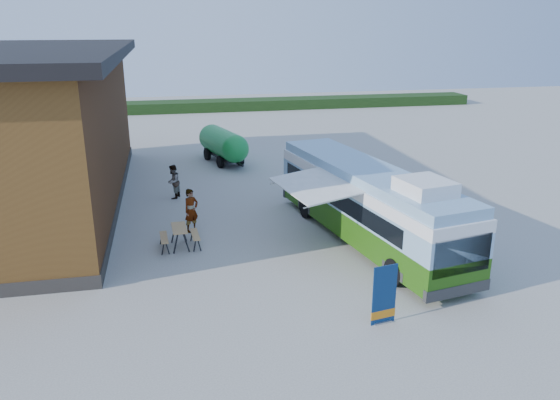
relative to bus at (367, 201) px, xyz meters
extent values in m
plane|color=#BCB7AD|center=(-3.78, -2.20, -1.72)|extent=(100.00, 100.00, 0.00)
cube|color=brown|center=(-14.28, 7.80, 1.78)|extent=(8.00, 20.00, 7.00)
cube|color=black|center=(-14.28, 7.80, 5.53)|extent=(9.60, 21.20, 0.50)
cube|color=#332D28|center=(-14.28, 7.80, -1.47)|extent=(8.10, 20.10, 0.50)
cube|color=#264419|center=(4.22, 35.80, -1.22)|extent=(40.00, 3.00, 1.00)
cube|color=#387012|center=(-0.01, 0.07, -0.84)|extent=(4.49, 11.91, 1.07)
cube|color=#82ACCB|center=(-0.01, 0.07, 0.13)|extent=(4.49, 11.91, 0.87)
cube|color=black|center=(-1.29, 0.33, 0.13)|extent=(1.78, 9.57, 0.68)
cube|color=black|center=(1.09, 0.77, 0.13)|extent=(1.78, 9.57, 0.68)
cube|color=white|center=(-0.01, 0.07, 0.79)|extent=(4.49, 11.91, 0.44)
cube|color=#82ACCB|center=(-0.01, 0.07, 1.20)|extent=(4.31, 11.70, 0.39)
cube|color=white|center=(0.65, -3.56, 1.64)|extent=(1.84, 2.00, 0.49)
cube|color=black|center=(1.03, -5.64, -0.02)|extent=(2.16, 0.45, 1.26)
cube|color=#2D2D2D|center=(1.02, -5.59, -1.23)|extent=(2.48, 0.64, 0.39)
cube|color=#2D2D2D|center=(-1.05, 5.73, -1.23)|extent=(2.48, 0.64, 0.39)
cylinder|color=black|center=(-0.39, -3.95, -1.23)|extent=(0.46, 1.01, 0.97)
cylinder|color=black|center=(1.76, -3.56, -1.23)|extent=(0.46, 1.01, 0.97)
cylinder|color=black|center=(-1.70, 3.22, -1.23)|extent=(0.46, 1.01, 0.97)
cylinder|color=black|center=(0.45, 3.62, -1.23)|extent=(0.46, 1.01, 0.97)
cube|color=white|center=(-2.24, -0.20, 0.88)|extent=(3.06, 4.24, 0.30)
cube|color=#A5A8AD|center=(-1.05, 0.02, 1.05)|extent=(0.90, 4.13, 0.15)
cylinder|color=#A5A8AD|center=(-1.94, -1.80, 0.78)|extent=(2.48, 0.50, 0.31)
cylinder|color=#A5A8AD|center=(-2.53, 1.41, 0.78)|extent=(2.48, 0.50, 0.31)
cube|color=navy|center=(-1.74, -6.24, -0.77)|extent=(0.80, 0.17, 1.90)
cube|color=orange|center=(-1.74, -6.24, -1.41)|extent=(0.82, 0.18, 0.27)
cube|color=#A5A8AD|center=(-1.74, -6.24, -1.69)|extent=(0.59, 0.28, 0.06)
cylinder|color=#A5A8AD|center=(-1.74, -6.22, -0.77)|extent=(0.03, 0.03, 1.90)
cube|color=tan|center=(-7.52, 0.84, -0.88)|extent=(0.64, 1.37, 0.04)
cube|color=tan|center=(-8.13, 0.80, -1.21)|extent=(0.36, 1.36, 0.04)
cube|color=tan|center=(-6.90, 0.87, -1.21)|extent=(0.36, 1.36, 0.04)
cube|color=black|center=(-7.69, 0.27, -1.30)|extent=(0.06, 0.06, 0.83)
cube|color=black|center=(-7.28, 0.29, -1.30)|extent=(0.06, 0.06, 0.83)
cube|color=black|center=(-7.75, 1.38, -1.30)|extent=(0.06, 0.06, 0.83)
cube|color=black|center=(-7.35, 1.41, -1.30)|extent=(0.06, 0.06, 0.83)
imported|color=#999999|center=(-6.95, 2.54, -0.77)|extent=(0.83, 0.77, 1.90)
imported|color=#999999|center=(-7.62, 7.41, -0.85)|extent=(0.94, 1.04, 1.75)
cylinder|color=green|center=(-4.34, 14.27, -0.43)|extent=(2.71, 4.14, 1.72)
sphere|color=green|center=(-3.81, 12.44, -0.43)|extent=(1.72, 1.72, 1.72)
sphere|color=green|center=(-4.87, 16.11, -0.43)|extent=(1.72, 1.72, 1.72)
cube|color=black|center=(-4.34, 14.27, -1.19)|extent=(2.21, 4.16, 0.19)
cube|color=black|center=(-3.65, 11.89, -1.24)|extent=(0.43, 1.13, 0.10)
cylinder|color=black|center=(-4.66, 12.99, -1.34)|extent=(0.44, 0.80, 0.76)
cylinder|color=black|center=(-3.38, 13.36, -1.34)|extent=(0.44, 0.80, 0.76)
cylinder|color=black|center=(-5.30, 15.19, -1.34)|extent=(0.44, 0.80, 0.76)
cylinder|color=black|center=(-4.02, 15.56, -1.34)|extent=(0.44, 0.80, 0.76)
camera|label=1|loc=(-7.69, -19.74, 6.94)|focal=35.00mm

